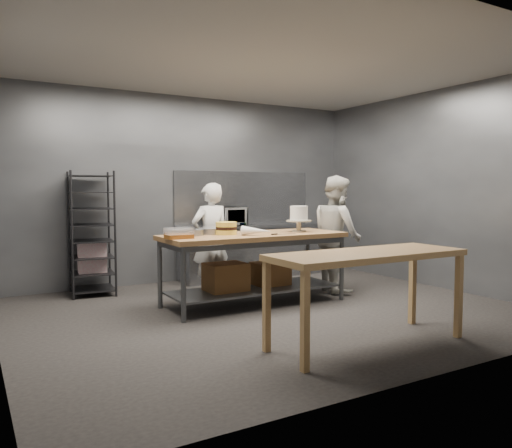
{
  "coord_description": "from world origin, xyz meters",
  "views": [
    {
      "loc": [
        -3.21,
        -5.15,
        1.5
      ],
      "look_at": [
        0.0,
        0.37,
        1.05
      ],
      "focal_mm": 35.0,
      "sensor_mm": 36.0,
      "label": 1
    }
  ],
  "objects_px": {
    "speed_rack": "(92,234)",
    "chef_right": "(337,233)",
    "work_table": "(251,260)",
    "chef_behind": "(210,239)",
    "microwave": "(228,216)",
    "frosted_cake_stand": "(299,216)",
    "layer_cake": "(226,228)",
    "near_counter": "(368,261)"
  },
  "relations": [
    {
      "from": "chef_right",
      "to": "microwave",
      "type": "height_order",
      "value": "chef_right"
    },
    {
      "from": "chef_behind",
      "to": "chef_right",
      "type": "xyz_separation_m",
      "value": [
        1.74,
        -0.66,
        0.06
      ]
    },
    {
      "from": "chef_right",
      "to": "microwave",
      "type": "xyz_separation_m",
      "value": [
        -0.96,
        1.62,
        0.2
      ]
    },
    {
      "from": "work_table",
      "to": "frosted_cake_stand",
      "type": "distance_m",
      "value": 0.92
    },
    {
      "from": "speed_rack",
      "to": "chef_right",
      "type": "distance_m",
      "value": 3.53
    },
    {
      "from": "work_table",
      "to": "layer_cake",
      "type": "xyz_separation_m",
      "value": [
        -0.32,
        0.07,
        0.43
      ]
    },
    {
      "from": "chef_behind",
      "to": "frosted_cake_stand",
      "type": "height_order",
      "value": "chef_behind"
    },
    {
      "from": "chef_behind",
      "to": "microwave",
      "type": "bearing_deg",
      "value": -134.23
    },
    {
      "from": "speed_rack",
      "to": "chef_behind",
      "type": "bearing_deg",
      "value": -31.32
    },
    {
      "from": "chef_behind",
      "to": "microwave",
      "type": "height_order",
      "value": "chef_behind"
    },
    {
      "from": "near_counter",
      "to": "frosted_cake_stand",
      "type": "distance_m",
      "value": 2.09
    },
    {
      "from": "work_table",
      "to": "chef_right",
      "type": "xyz_separation_m",
      "value": [
        1.53,
        0.12,
        0.28
      ]
    },
    {
      "from": "near_counter",
      "to": "speed_rack",
      "type": "bearing_deg",
      "value": 115.72
    },
    {
      "from": "speed_rack",
      "to": "frosted_cake_stand",
      "type": "relative_size",
      "value": 5.0
    },
    {
      "from": "chef_right",
      "to": "microwave",
      "type": "distance_m",
      "value": 1.89
    },
    {
      "from": "microwave",
      "to": "layer_cake",
      "type": "height_order",
      "value": "microwave"
    },
    {
      "from": "work_table",
      "to": "chef_right",
      "type": "distance_m",
      "value": 1.56
    },
    {
      "from": "near_counter",
      "to": "frosted_cake_stand",
      "type": "relative_size",
      "value": 5.71
    },
    {
      "from": "chef_right",
      "to": "frosted_cake_stand",
      "type": "relative_size",
      "value": 4.84
    },
    {
      "from": "microwave",
      "to": "frosted_cake_stand",
      "type": "relative_size",
      "value": 1.55
    },
    {
      "from": "work_table",
      "to": "chef_behind",
      "type": "distance_m",
      "value": 0.84
    },
    {
      "from": "chef_right",
      "to": "work_table",
      "type": "bearing_deg",
      "value": 110.22
    },
    {
      "from": "layer_cake",
      "to": "work_table",
      "type": "bearing_deg",
      "value": -12.99
    },
    {
      "from": "chef_behind",
      "to": "layer_cake",
      "type": "xyz_separation_m",
      "value": [
        -0.11,
        -0.71,
        0.21
      ]
    },
    {
      "from": "frosted_cake_stand",
      "to": "layer_cake",
      "type": "distance_m",
      "value": 1.05
    },
    {
      "from": "near_counter",
      "to": "chef_behind",
      "type": "distance_m",
      "value": 2.84
    },
    {
      "from": "work_table",
      "to": "chef_behind",
      "type": "xyz_separation_m",
      "value": [
        -0.21,
        0.78,
        0.22
      ]
    },
    {
      "from": "work_table",
      "to": "chef_behind",
      "type": "height_order",
      "value": "chef_behind"
    },
    {
      "from": "near_counter",
      "to": "layer_cake",
      "type": "height_order",
      "value": "layer_cake"
    },
    {
      "from": "work_table",
      "to": "microwave",
      "type": "xyz_separation_m",
      "value": [
        0.57,
        1.74,
        0.48
      ]
    },
    {
      "from": "near_counter",
      "to": "layer_cake",
      "type": "distance_m",
      "value": 2.16
    },
    {
      "from": "near_counter",
      "to": "chef_right",
      "type": "relative_size",
      "value": 1.18
    },
    {
      "from": "chef_behind",
      "to": "work_table",
      "type": "bearing_deg",
      "value": 99.4
    },
    {
      "from": "speed_rack",
      "to": "chef_right",
      "type": "xyz_separation_m",
      "value": [
        3.18,
        -1.54,
        -0.01
      ]
    },
    {
      "from": "speed_rack",
      "to": "microwave",
      "type": "distance_m",
      "value": 2.23
    },
    {
      "from": "work_table",
      "to": "near_counter",
      "type": "xyz_separation_m",
      "value": [
        0.13,
        -2.03,
        0.24
      ]
    },
    {
      "from": "work_table",
      "to": "chef_behind",
      "type": "bearing_deg",
      "value": 104.66
    },
    {
      "from": "near_counter",
      "to": "speed_rack",
      "type": "xyz_separation_m",
      "value": [
        -1.78,
        3.7,
        0.04
      ]
    },
    {
      "from": "chef_right",
      "to": "layer_cake",
      "type": "relative_size",
      "value": 6.32
    },
    {
      "from": "microwave",
      "to": "chef_right",
      "type": "bearing_deg",
      "value": -59.31
    },
    {
      "from": "chef_right",
      "to": "chef_behind",
      "type": "bearing_deg",
      "value": 84.79
    },
    {
      "from": "work_table",
      "to": "near_counter",
      "type": "bearing_deg",
      "value": -86.25
    }
  ]
}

